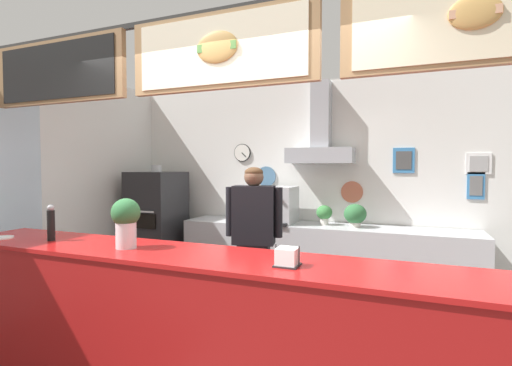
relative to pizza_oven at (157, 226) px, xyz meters
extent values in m
cube|color=#9E9E99|center=(2.11, 0.65, 0.62)|extent=(5.38, 0.12, 2.80)
cube|color=white|center=(2.11, 0.58, 0.62)|extent=(5.34, 0.01, 2.76)
cylinder|color=black|center=(1.10, 0.57, 1.06)|extent=(0.26, 0.02, 0.26)
cylinder|color=white|center=(1.10, 0.55, 1.06)|extent=(0.24, 0.01, 0.24)
cube|color=black|center=(1.13, 0.55, 1.03)|extent=(0.07, 0.01, 0.07)
cylinder|color=teal|center=(1.47, 0.56, 0.71)|extent=(0.29, 0.02, 0.29)
cylinder|color=#C1664C|center=(2.67, 0.56, 0.52)|extent=(0.28, 0.02, 0.28)
cube|color=teal|center=(4.08, 0.57, 0.63)|extent=(0.18, 0.02, 0.32)
cube|color=slate|center=(4.08, 0.56, 0.63)|extent=(0.13, 0.01, 0.23)
cube|color=white|center=(4.10, 0.57, 0.89)|extent=(0.26, 0.02, 0.25)
cube|color=#9F9F9F|center=(4.10, 0.56, 0.89)|extent=(0.19, 0.01, 0.18)
cube|color=teal|center=(3.29, 0.57, 0.93)|extent=(0.25, 0.02, 0.31)
cube|color=#484848|center=(3.29, 0.56, 0.93)|extent=(0.18, 0.01, 0.23)
cube|color=#A3A5AD|center=(2.28, 0.41, 1.00)|extent=(0.86, 0.35, 0.20)
cube|color=#A3A5AD|center=(2.28, 0.47, 1.53)|extent=(0.24, 0.24, 0.87)
cube|color=#2D2D2D|center=(2.11, -2.05, 1.96)|extent=(4.68, 0.04, 0.04)
cube|color=olive|center=(0.55, -2.08, 1.67)|extent=(1.44, 0.05, 0.54)
cube|color=black|center=(0.55, -2.11, 1.67)|extent=(1.29, 0.01, 0.47)
cube|color=#9E754C|center=(2.11, -2.08, 1.67)|extent=(1.44, 0.05, 0.54)
cube|color=#F2E5C6|center=(2.11, -2.11, 1.67)|extent=(1.29, 0.01, 0.47)
ellipsoid|color=tan|center=(2.11, -2.12, 1.68)|extent=(0.32, 0.04, 0.22)
cube|color=#51843D|center=(2.11, -2.13, 1.68)|extent=(0.30, 0.01, 0.06)
cube|color=#9E754C|center=(3.67, -2.08, 1.67)|extent=(1.44, 0.05, 0.54)
cube|color=beige|center=(3.67, -2.11, 1.67)|extent=(1.29, 0.01, 0.47)
ellipsoid|color=tan|center=(3.67, -2.12, 1.68)|extent=(0.27, 0.04, 0.19)
cube|color=tan|center=(3.67, -2.13, 1.68)|extent=(0.25, 0.01, 0.05)
cube|color=maroon|center=(2.11, -2.30, -0.27)|extent=(4.21, 0.60, 1.02)
cube|color=#B31515|center=(2.11, -2.30, 0.25)|extent=(4.29, 0.63, 0.03)
cube|color=#B7BABF|center=(2.33, 0.25, -0.34)|extent=(3.68, 0.63, 0.90)
cube|color=#929499|center=(2.33, 0.25, -0.62)|extent=(3.50, 0.58, 0.02)
cube|color=#232326|center=(0.00, 0.00, 0.00)|extent=(0.65, 0.70, 1.56)
cube|color=black|center=(0.00, -0.36, 0.12)|extent=(0.49, 0.02, 0.20)
cube|color=silver|center=(0.00, -0.38, 0.25)|extent=(0.45, 0.02, 0.02)
cylinder|color=silver|center=(0.00, 0.00, 0.83)|extent=(0.14, 0.14, 0.10)
cube|color=#232328|center=(1.96, -1.08, -0.34)|extent=(0.34, 0.26, 0.88)
cube|color=black|center=(1.96, -1.08, 0.38)|extent=(0.44, 0.30, 0.57)
cylinder|color=black|center=(2.19, -1.03, 0.41)|extent=(0.08, 0.08, 0.48)
cylinder|color=black|center=(1.72, -1.13, 0.41)|extent=(0.08, 0.08, 0.48)
sphere|color=brown|center=(1.96, -1.08, 0.75)|extent=(0.19, 0.19, 0.19)
ellipsoid|color=#4C331E|center=(1.96, -1.08, 0.80)|extent=(0.18, 0.18, 0.11)
cube|color=#B7BABF|center=(1.72, 0.23, 0.35)|extent=(0.54, 0.46, 0.48)
cylinder|color=#4C4C51|center=(1.61, -0.03, 0.33)|extent=(0.06, 0.06, 0.06)
cube|color=black|center=(1.72, -0.04, 0.13)|extent=(0.48, 0.10, 0.04)
sphere|color=black|center=(1.88, -0.02, 0.45)|extent=(0.04, 0.04, 0.04)
cylinder|color=beige|center=(2.75, 0.23, 0.15)|extent=(0.14, 0.14, 0.07)
ellipsoid|color=#2D6638|center=(2.75, 0.23, 0.28)|extent=(0.27, 0.27, 0.24)
cylinder|color=beige|center=(2.37, 0.28, 0.16)|extent=(0.10, 0.10, 0.09)
ellipsoid|color=#387A3D|center=(2.37, 0.28, 0.27)|extent=(0.20, 0.20, 0.18)
cylinder|color=silver|center=(1.48, -2.34, 0.36)|extent=(0.14, 0.14, 0.18)
cylinder|color=gray|center=(1.48, -2.34, 0.30)|extent=(0.13, 0.13, 0.06)
ellipsoid|color=#2D6638|center=(1.48, -2.34, 0.53)|extent=(0.20, 0.20, 0.20)
cylinder|color=white|center=(0.29, -2.43, 0.28)|extent=(0.17, 0.17, 0.01)
cylinder|color=black|center=(0.75, -2.34, 0.39)|extent=(0.06, 0.06, 0.24)
sphere|color=gray|center=(0.75, -2.34, 0.53)|extent=(0.05, 0.05, 0.05)
cube|color=#262628|center=(2.70, -2.37, 0.27)|extent=(0.14, 0.14, 0.01)
cylinder|color=#262628|center=(2.63, -2.37, 0.33)|extent=(0.01, 0.01, 0.12)
cylinder|color=#262628|center=(2.77, -2.37, 0.33)|extent=(0.01, 0.01, 0.12)
cube|color=white|center=(2.70, -2.37, 0.32)|extent=(0.12, 0.12, 0.10)
camera|label=1|loc=(3.35, -4.47, 0.85)|focal=26.47mm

